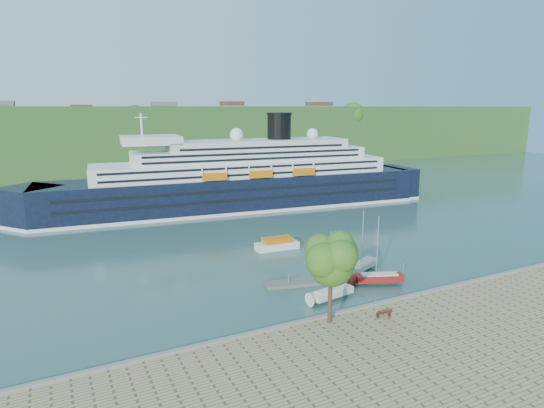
{
  "coord_description": "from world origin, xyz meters",
  "views": [
    {
      "loc": [
        -32.06,
        -39.3,
        23.78
      ],
      "look_at": [
        2.23,
        30.0,
        7.23
      ],
      "focal_mm": 30.0,
      "sensor_mm": 36.0,
      "label": 1
    }
  ],
  "objects": [
    {
      "name": "promenade_tree",
      "position": [
        -6.44,
        -1.5,
        6.5
      ],
      "size": [
        6.64,
        6.64,
        10.99
      ],
      "primitive_type": null,
      "color": "#285516",
      "rests_on": "promenade"
    },
    {
      "name": "cruise_ship",
      "position": [
        7.64,
        59.41,
        11.29
      ],
      "size": [
        101.5,
        24.5,
        22.58
      ],
      "primitive_type": null,
      "rotation": [
        0.0,
        0.0,
        -0.1
      ],
      "color": "black",
      "rests_on": "ground"
    },
    {
      "name": "ground",
      "position": [
        0.0,
        0.0,
        0.0
      ],
      "size": [
        400.0,
        400.0,
        0.0
      ],
      "primitive_type": "plane",
      "color": "#2F544D",
      "rests_on": "ground"
    },
    {
      "name": "tender_launch",
      "position": [
        1.64,
        26.9,
        1.03
      ],
      "size": [
        7.65,
        3.09,
        2.07
      ],
      "primitive_type": null,
      "rotation": [
        0.0,
        0.0,
        -0.07
      ],
      "color": "orange",
      "rests_on": "ground"
    },
    {
      "name": "far_hillside",
      "position": [
        0.0,
        145.0,
        12.0
      ],
      "size": [
        400.0,
        50.0,
        24.0
      ],
      "primitive_type": "cube",
      "color": "#2E5723",
      "rests_on": "ground"
    },
    {
      "name": "park_bench",
      "position": [
        -0.37,
        -3.09,
        1.54
      ],
      "size": [
        1.79,
        1.04,
        1.08
      ],
      "primitive_type": null,
      "rotation": [
        0.0,
        0.0,
        -0.22
      ],
      "color": "#482314",
      "rests_on": "promenade"
    },
    {
      "name": "quay_coping",
      "position": [
        0.0,
        -0.2,
        1.15
      ],
      "size": [
        220.0,
        0.5,
        0.3
      ],
      "primitive_type": "cube",
      "color": "slate",
      "rests_on": "promenade"
    },
    {
      "name": "sailboat_white_near",
      "position": [
        -1.53,
        5.34,
        4.26
      ],
      "size": [
        6.81,
        2.89,
        8.52
      ],
      "primitive_type": null,
      "rotation": [
        0.0,
        0.0,
        0.16
      ],
      "color": "silver",
      "rests_on": "ground"
    },
    {
      "name": "sailboat_white_far",
      "position": [
        8.3,
        11.92,
        4.4
      ],
      "size": [
        6.99,
        4.53,
        8.81
      ],
      "primitive_type": null,
      "rotation": [
        0.0,
        0.0,
        0.42
      ],
      "color": "silver",
      "rests_on": "ground"
    },
    {
      "name": "floating_pontoon",
      "position": [
        2.04,
        10.34,
        0.21
      ],
      "size": [
        19.34,
        6.7,
        0.43
      ],
      "primitive_type": null,
      "rotation": [
        0.0,
        0.0,
        -0.23
      ],
      "color": "slate",
      "rests_on": "ground"
    },
    {
      "name": "sailboat_red",
      "position": [
        7.05,
        6.64,
        4.57
      ],
      "size": [
        7.31,
        4.45,
        9.15
      ],
      "primitive_type": null,
      "rotation": [
        0.0,
        0.0,
        -0.38
      ],
      "color": "maroon",
      "rests_on": "ground"
    }
  ]
}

